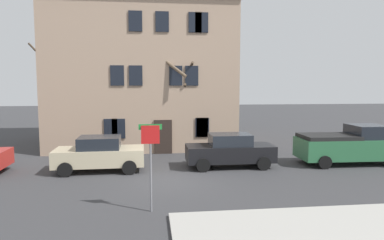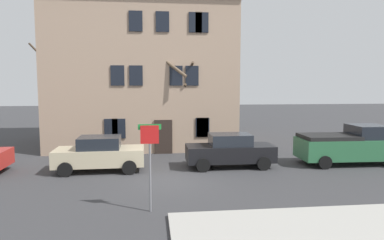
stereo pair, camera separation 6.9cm
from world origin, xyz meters
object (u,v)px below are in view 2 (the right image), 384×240
Objects in this scene: car_black_sedan at (230,151)px; tree_bare_near at (51,99)px; building_main at (143,60)px; pickup_truck_green at (351,145)px; bicycle_leaning at (86,147)px; car_beige_sedan at (100,154)px; street_sign_pole at (150,151)px; tree_bare_mid at (173,101)px; tree_bare_far at (178,96)px.

tree_bare_near is at bearing 152.63° from car_black_sedan.
building_main is 14.84m from pickup_truck_green.
car_black_sedan reaches higher than bicycle_leaning.
car_beige_sedan is 1.47× the size of street_sign_pole.
building_main reaches higher than street_sign_pole.
tree_bare_near reaches higher than street_sign_pole.
tree_bare_mid is 1.56× the size of car_beige_sedan.
tree_bare_far is at bearing 114.17° from car_black_sedan.
car_black_sedan is at bearing 55.64° from street_sign_pole.
tree_bare_mid is (1.88, -3.73, -2.79)m from building_main.
tree_bare_near is 1.62× the size of car_beige_sedan.
car_black_sedan is at bearing -31.04° from bicycle_leaning.
pickup_truck_green is at bearing -17.55° from tree_bare_near.
pickup_truck_green is at bearing -37.03° from building_main.
street_sign_pole is at bearing -99.11° from tree_bare_far.
tree_bare_near is 4.23× the size of bicycle_leaning.
car_black_sedan is 7.27m from street_sign_pole.
tree_bare_far is (2.26, -3.30, -2.54)m from building_main.
pickup_truck_green is (6.59, -0.02, 0.15)m from car_black_sedan.
tree_bare_far is 1.27× the size of pickup_truck_green.
car_beige_sedan is 13.14m from pickup_truck_green.
building_main is 2.91× the size of car_beige_sedan.
pickup_truck_green is (9.27, -4.67, -2.24)m from tree_bare_mid.
building_main is at bearing 76.70° from car_beige_sedan.
tree_bare_near is 7.63m from tree_bare_mid.
tree_bare_mid is 4.06× the size of bicycle_leaning.
car_beige_sedan is at bearing -72.45° from bicycle_leaning.
street_sign_pole reaches higher than car_beige_sedan.
tree_bare_far reaches higher than car_beige_sedan.
bicycle_leaning is at bearing 110.56° from street_sign_pole.
tree_bare_near is at bearing 162.45° from pickup_truck_green.
street_sign_pole is at bearing -61.02° from tree_bare_near.
car_beige_sedan is (3.73, -5.37, -2.53)m from tree_bare_near.
bicycle_leaning is (2.18, -0.44, -3.02)m from tree_bare_near.
tree_bare_mid is at bearing -2.28° from bicycle_leaning.
tree_bare_near is 17.85m from pickup_truck_green.
building_main is 14.87m from street_sign_pole.
tree_bare_mid is 2.30× the size of street_sign_pole.
tree_bare_far reaches higher than pickup_truck_green.
tree_bare_far is 2.37× the size of street_sign_pole.
tree_bare_far is 1.61× the size of car_beige_sedan.
car_beige_sedan is at bearing 113.00° from street_sign_pole.
bicycle_leaning is at bearing -177.90° from tree_bare_far.
street_sign_pole is at bearing -97.42° from tree_bare_mid.
pickup_truck_green is at bearing 29.02° from street_sign_pole.
bicycle_leaning is (-4.05, 10.80, -1.68)m from street_sign_pole.
pickup_truck_green is at bearing -26.77° from tree_bare_mid.
pickup_truck_green is (13.14, 0.03, 0.16)m from car_beige_sedan.
street_sign_pole is 1.77× the size of bicycle_leaning.
car_beige_sedan is 6.54m from car_black_sedan.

